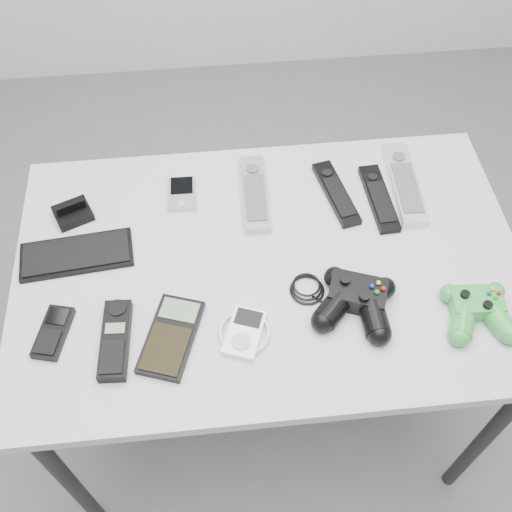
{
  "coord_description": "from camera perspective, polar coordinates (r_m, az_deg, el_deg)",
  "views": [
    {
      "loc": [
        -0.16,
        -0.66,
        1.76
      ],
      "look_at": [
        -0.08,
        0.08,
        0.75
      ],
      "focal_mm": 42.0,
      "sensor_mm": 36.0,
      "label": 1
    }
  ],
  "objects": [
    {
      "name": "dock_bracket",
      "position": [
        1.4,
        -17.14,
        4.19
      ],
      "size": [
        0.1,
        0.09,
        0.04
      ],
      "primitive_type": "cube",
      "rotation": [
        0.0,
        0.0,
        0.4
      ],
      "color": "black",
      "rests_on": "desk"
    },
    {
      "name": "remote_silver_b",
      "position": [
        1.44,
        13.95,
        6.79
      ],
      "size": [
        0.07,
        0.25,
        0.03
      ],
      "primitive_type": "cube",
      "rotation": [
        0.0,
        0.0,
        -0.04
      ],
      "color": "silver",
      "rests_on": "desk"
    },
    {
      "name": "remote_silver_a",
      "position": [
        1.38,
        -0.14,
        6.05
      ],
      "size": [
        0.06,
        0.22,
        0.02
      ],
      "primitive_type": "cube",
      "rotation": [
        0.0,
        0.0,
        -0.03
      ],
      "color": "#AAAAB1",
      "rests_on": "desk"
    },
    {
      "name": "floor",
      "position": [
        1.89,
        2.82,
        -15.22
      ],
      "size": [
        3.5,
        3.5,
        0.0
      ],
      "primitive_type": "plane",
      "color": "slate",
      "rests_on": "ground"
    },
    {
      "name": "mobile_phone",
      "position": [
        1.24,
        -18.76,
        -6.89
      ],
      "size": [
        0.08,
        0.12,
        0.02
      ],
      "primitive_type": "cube",
      "rotation": [
        0.0,
        0.0,
        -0.25
      ],
      "color": "black",
      "rests_on": "desk"
    },
    {
      "name": "remote_black_b",
      "position": [
        1.4,
        11.63,
        5.45
      ],
      "size": [
        0.06,
        0.2,
        0.02
      ],
      "primitive_type": "cube",
      "rotation": [
        0.0,
        0.0,
        0.05
      ],
      "color": "black",
      "rests_on": "desk"
    },
    {
      "name": "mp3_player",
      "position": [
        1.17,
        -1.12,
        -7.29
      ],
      "size": [
        0.13,
        0.14,
        0.02
      ],
      "primitive_type": "cube",
      "rotation": [
        0.0,
        0.0,
        -0.36
      ],
      "color": "white",
      "rests_on": "desk"
    },
    {
      "name": "cordless_handset",
      "position": [
        1.19,
        -13.26,
        -7.76
      ],
      "size": [
        0.06,
        0.17,
        0.03
      ],
      "primitive_type": "cube",
      "rotation": [
        0.0,
        0.0,
        -0.05
      ],
      "color": "black",
      "rests_on": "desk"
    },
    {
      "name": "controller_green",
      "position": [
        1.26,
        20.39,
        -4.72
      ],
      "size": [
        0.15,
        0.16,
        0.05
      ],
      "primitive_type": null,
      "rotation": [
        0.0,
        0.0,
        -0.05
      ],
      "color": "#227D2F",
      "rests_on": "desk"
    },
    {
      "name": "remote_black_a",
      "position": [
        1.4,
        7.63,
        5.98
      ],
      "size": [
        0.08,
        0.2,
        0.02
      ],
      "primitive_type": "cube",
      "rotation": [
        0.0,
        0.0,
        0.2
      ],
      "color": "black",
      "rests_on": "desk"
    },
    {
      "name": "controller_black",
      "position": [
        1.21,
        9.53,
        -4.1
      ],
      "size": [
        0.31,
        0.25,
        0.05
      ],
      "primitive_type": null,
      "rotation": [
        0.0,
        0.0,
        -0.36
      ],
      "color": "black",
      "rests_on": "desk"
    },
    {
      "name": "desk",
      "position": [
        1.33,
        1.27,
        -2.18
      ],
      "size": [
        1.08,
        0.7,
        0.73
      ],
      "color": "#A9A9AB",
      "rests_on": "floor"
    },
    {
      "name": "pda",
      "position": [
        1.4,
        -7.07,
        5.96
      ],
      "size": [
        0.07,
        0.1,
        0.02
      ],
      "primitive_type": "cube",
      "rotation": [
        0.0,
        0.0,
        -0.03
      ],
      "color": "#AAAAB1",
      "rests_on": "desk"
    },
    {
      "name": "calculator",
      "position": [
        1.18,
        -8.1,
        -7.6
      ],
      "size": [
        0.14,
        0.19,
        0.02
      ],
      "primitive_type": "cube",
      "rotation": [
        0.0,
        0.0,
        -0.33
      ],
      "color": "black",
      "rests_on": "desk"
    },
    {
      "name": "pda_keyboard",
      "position": [
        1.33,
        -16.71,
        0.15
      ],
      "size": [
        0.24,
        0.12,
        0.01
      ],
      "primitive_type": "cube",
      "rotation": [
        0.0,
        0.0,
        0.09
      ],
      "color": "black",
      "rests_on": "desk"
    }
  ]
}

